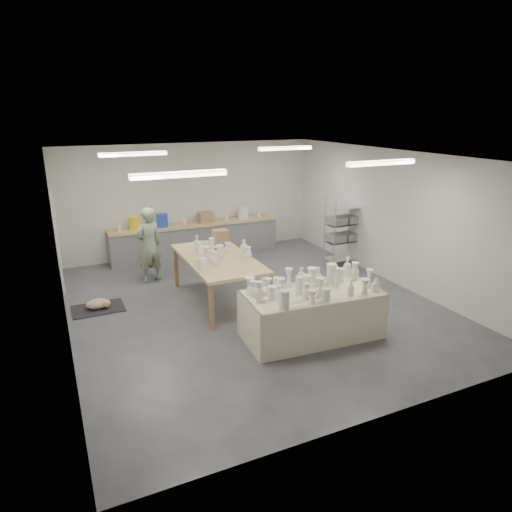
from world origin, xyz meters
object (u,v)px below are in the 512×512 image
drying_table (311,312)px  potter (149,245)px  work_table (217,257)px  red_stool (148,266)px

drying_table → potter: 4.40m
work_table → red_stool: (-1.04, 2.00, -0.67)m
drying_table → red_stool: (-1.95, 4.20, -0.17)m
drying_table → work_table: size_ratio=0.94×
drying_table → red_stool: bearing=118.8°
work_table → potter: size_ratio=1.48×
work_table → red_stool: 2.35m
drying_table → work_table: (-0.92, 2.20, 0.50)m
drying_table → potter: bearing=120.3°
potter → drying_table: bearing=101.8°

